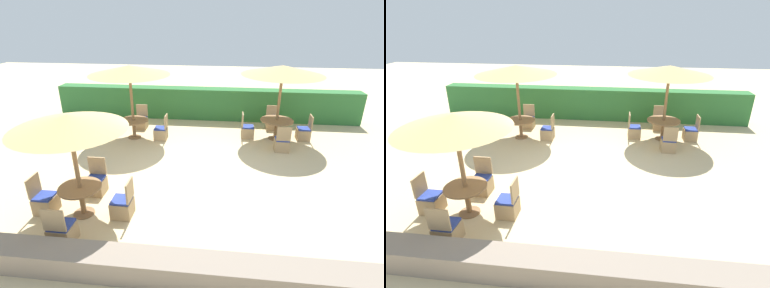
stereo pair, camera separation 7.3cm
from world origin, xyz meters
TOP-DOWN VIEW (x-y plane):
  - ground_plane at (0.00, 0.00)m, footprint 40.00×40.00m
  - hedge_row at (0.00, 5.60)m, footprint 13.00×0.70m
  - stone_border at (0.00, -3.30)m, footprint 10.00×0.56m
  - parasol_front_left at (-2.28, -1.67)m, footprint 2.41×2.41m
  - round_table_front_left at (-2.28, -1.67)m, footprint 0.95×0.95m
  - patio_chair_front_left_south at (-2.27, -2.63)m, footprint 0.46×0.46m
  - patio_chair_front_left_north at (-2.33, -0.77)m, footprint 0.46×0.46m
  - patio_chair_front_left_east at (-1.34, -1.63)m, footprint 0.46×0.46m
  - patio_chair_front_left_west at (-3.19, -1.69)m, footprint 0.46×0.46m
  - parasol_back_left at (-2.45, 3.02)m, footprint 2.82×2.82m
  - round_table_back_left at (-2.45, 3.02)m, footprint 1.08×1.08m
  - patio_chair_back_left_north at (-2.46, 4.05)m, footprint 0.46×0.46m
  - patio_chair_back_left_east at (-1.42, 3.00)m, footprint 0.46×0.46m
  - parasol_back_right at (2.78, 3.48)m, footprint 2.81×2.81m
  - round_table_back_right at (2.78, 3.48)m, footprint 1.18×1.18m
  - patio_chair_back_right_south at (2.84, 2.41)m, footprint 0.46×0.46m
  - patio_chair_back_right_west at (1.75, 3.53)m, footprint 0.46×0.46m
  - patio_chair_back_right_east at (3.81, 3.54)m, footprint 0.46×0.46m
  - patio_chair_back_right_north at (2.78, 4.52)m, footprint 0.46×0.46m

SIDE VIEW (x-z plane):
  - ground_plane at x=0.00m, z-range 0.00..0.00m
  - stone_border at x=0.00m, z-range 0.00..0.48m
  - patio_chair_front_left_south at x=-2.27m, z-range -0.20..0.73m
  - patio_chair_front_left_north at x=-2.33m, z-range -0.20..0.73m
  - patio_chair_front_left_east at x=-1.34m, z-range -0.20..0.73m
  - patio_chair_front_left_west at x=-3.19m, z-range -0.20..0.73m
  - patio_chair_back_left_north at x=-2.46m, z-range -0.20..0.73m
  - patio_chair_back_left_east at x=-1.42m, z-range -0.20..0.73m
  - patio_chair_back_right_south at x=2.84m, z-range -0.20..0.73m
  - patio_chair_back_right_west at x=1.75m, z-range -0.20..0.73m
  - patio_chair_back_right_east at x=3.81m, z-range -0.20..0.73m
  - patio_chair_back_right_north at x=2.78m, z-range -0.20..0.73m
  - round_table_front_left at x=-2.28m, z-range 0.19..0.91m
  - round_table_back_left at x=-2.45m, z-range 0.20..0.90m
  - round_table_back_right at x=2.78m, z-range 0.23..0.98m
  - hedge_row at x=0.00m, z-range 0.00..1.34m
  - parasol_front_left at x=-2.28m, z-range 1.04..3.48m
  - parasol_back_left at x=-2.45m, z-range 1.16..3.84m
  - parasol_back_right at x=2.78m, z-range 1.17..3.86m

